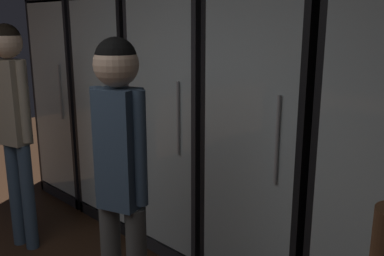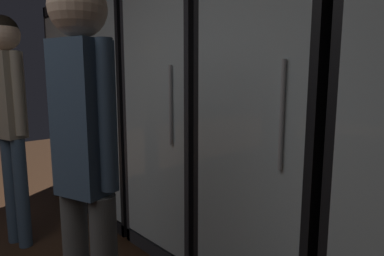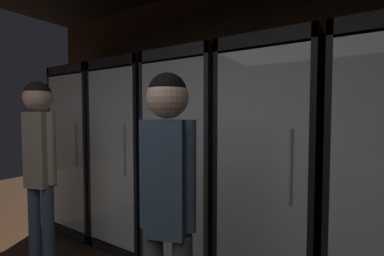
{
  "view_description": "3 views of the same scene",
  "coord_description": "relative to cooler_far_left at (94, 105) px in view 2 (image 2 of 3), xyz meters",
  "views": [
    {
      "loc": [
        1.71,
        0.42,
        1.76
      ],
      "look_at": [
        -0.57,
        2.75,
        0.95
      ],
      "focal_mm": 40.0,
      "sensor_mm": 36.0,
      "label": 1
    },
    {
      "loc": [
        1.23,
        1.09,
        1.29
      ],
      "look_at": [
        -0.35,
        2.57,
        0.96
      ],
      "focal_mm": 29.9,
      "sensor_mm": 36.0,
      "label": 2
    },
    {
      "loc": [
        0.88,
        0.52,
        1.47
      ],
      "look_at": [
        -0.57,
        2.75,
        1.34
      ],
      "focal_mm": 25.27,
      "sensor_mm": 36.0,
      "label": 3
    }
  ],
  "objects": [
    {
      "name": "wall_back",
      "position": [
        2.11,
        0.31,
        0.39
      ],
      "size": [
        6.0,
        0.06,
        2.8
      ],
      "primitive_type": "cube",
      "color": "#382619",
      "rests_on": "ground"
    },
    {
      "name": "cooler_far_left",
      "position": [
        0.0,
        0.0,
        0.0
      ],
      "size": [
        0.74,
        0.63,
        2.05
      ],
      "color": "black",
      "rests_on": "ground"
    },
    {
      "name": "cooler_left",
      "position": [
        0.78,
        -0.0,
        -0.0
      ],
      "size": [
        0.74,
        0.63,
        2.05
      ],
      "color": "black",
      "rests_on": "ground"
    },
    {
      "name": "cooler_center",
      "position": [
        1.57,
        -0.0,
        -0.0
      ],
      "size": [
        0.74,
        0.63,
        2.05
      ],
      "color": "#2B2B30",
      "rests_on": "ground"
    },
    {
      "name": "cooler_right",
      "position": [
        2.35,
        -0.0,
        -0.01
      ],
      "size": [
        0.74,
        0.63,
        2.05
      ],
      "color": "black",
      "rests_on": "ground"
    },
    {
      "name": "shopper_near",
      "position": [
        2.1,
        -1.08,
        0.04
      ],
      "size": [
        0.3,
        0.22,
        1.69
      ],
      "color": "#4C4C4C",
      "rests_on": "ground"
    },
    {
      "name": "shopper_far",
      "position": [
        0.66,
        -1.0,
        0.13
      ],
      "size": [
        0.32,
        0.23,
        1.75
      ],
      "color": "#384C66",
      "rests_on": "ground"
    }
  ]
}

